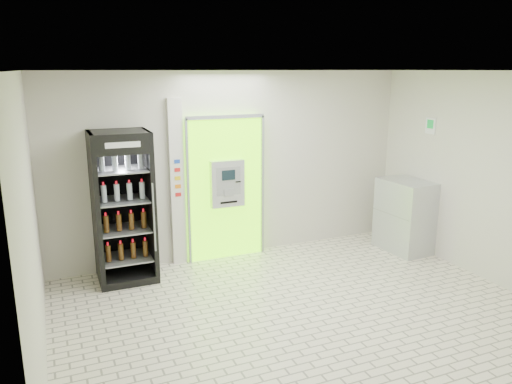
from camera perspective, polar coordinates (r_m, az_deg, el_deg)
ground at (r=6.44m, az=5.85°, el=-14.14°), size 6.00×6.00×0.00m
room_shell at (r=5.81m, az=6.29°, el=2.12°), size 6.00×6.00×6.00m
atm_assembly at (r=8.03m, az=-3.52°, el=0.55°), size 1.30×0.24×2.33m
pillar at (r=7.81m, az=-9.02°, el=1.00°), size 0.22×0.11×2.60m
beverage_cooler at (r=7.42m, az=-14.93°, el=-2.00°), size 0.82×0.78×2.19m
steel_cabinet at (r=8.81m, az=16.64°, el=-2.61°), size 0.67×0.95×1.21m
exit_sign at (r=8.64m, az=19.33°, el=7.15°), size 0.02×0.22×0.26m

